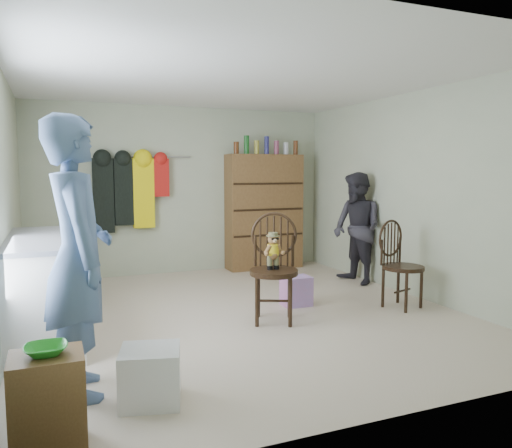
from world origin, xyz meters
name	(u,v)px	position (x,y,z in m)	size (l,w,h in m)	color
ground_plane	(242,314)	(0.00, 0.00, 0.00)	(5.00, 5.00, 0.00)	beige
room_walls	(225,168)	(0.00, 0.53, 1.58)	(5.00, 5.00, 5.00)	#B9BFA0
counter	(45,287)	(-1.95, 0.00, 0.47)	(0.64, 1.86, 0.94)	silver
stool	(48,403)	(-1.92, -2.09, 0.27)	(0.38, 0.33, 0.55)	brown
bowl	(46,350)	(-1.92, -2.09, 0.58)	(0.23, 0.23, 0.06)	green
plastic_tub	(150,376)	(-1.30, -1.71, 0.18)	(0.39, 0.37, 0.37)	white
chair_front	(274,261)	(0.23, -0.34, 0.62)	(0.66, 0.66, 1.11)	black
chair_far	(399,261)	(1.75, -0.40, 0.53)	(0.55, 0.55, 0.99)	black
striped_bag	(296,291)	(0.70, 0.09, 0.17)	(0.32, 0.25, 0.34)	pink
person_left	(78,257)	(-1.71, -1.37, 0.96)	(0.70, 0.46, 1.92)	slate
person_right	(357,228)	(1.99, 0.80, 0.76)	(0.74, 0.58, 1.53)	#2D2B33
dresser	(264,211)	(1.25, 2.30, 0.91)	(1.20, 0.39, 2.08)	brown
coat_rack	(129,191)	(-0.83, 2.38, 1.25)	(1.42, 0.12, 1.09)	#99999E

